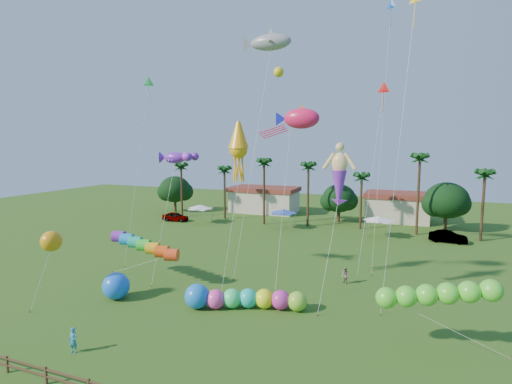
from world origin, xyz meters
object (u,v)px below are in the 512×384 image
(caterpillar_inflatable, at_px, (241,298))
(blue_ball, at_px, (116,286))
(car_a, at_px, (176,217))
(spectator_a, at_px, (73,340))
(car_b, at_px, (448,237))
(spectator_b, at_px, (345,276))

(caterpillar_inflatable, height_order, blue_ball, blue_ball)
(car_a, height_order, spectator_a, spectator_a)
(car_b, bearing_deg, car_a, 96.16)
(spectator_a, height_order, spectator_b, spectator_a)
(caterpillar_inflatable, xyz_separation_m, blue_ball, (-10.56, -2.01, 0.30))
(car_b, relative_size, caterpillar_inflatable, 0.49)
(car_b, relative_size, spectator_a, 2.89)
(spectator_a, xyz_separation_m, spectator_b, (13.85, 18.70, -0.03))
(car_a, xyz_separation_m, spectator_b, (31.46, -20.23, 0.02))
(car_b, relative_size, blue_ball, 2.09)
(car_b, distance_m, blue_ball, 41.89)
(car_a, xyz_separation_m, spectator_a, (17.61, -38.92, 0.05))
(car_a, height_order, blue_ball, blue_ball)
(caterpillar_inflatable, bearing_deg, car_a, 111.85)
(spectator_b, relative_size, blue_ball, 0.70)
(blue_ball, bearing_deg, spectator_b, 31.66)
(spectator_a, bearing_deg, spectator_b, 47.05)
(car_b, xyz_separation_m, spectator_a, (-24.04, -39.55, 0.04))
(car_b, distance_m, caterpillar_inflatable, 34.08)
(car_b, xyz_separation_m, blue_ball, (-27.55, -31.56, 0.35))
(spectator_b, height_order, caterpillar_inflatable, caterpillar_inflatable)
(car_a, relative_size, blue_ball, 1.98)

